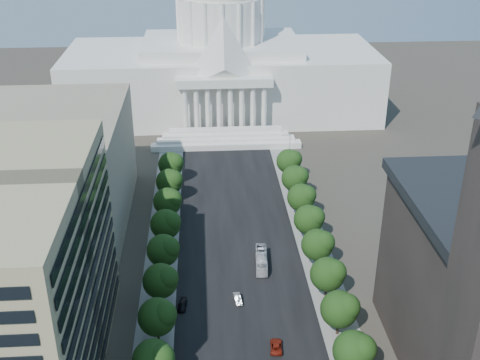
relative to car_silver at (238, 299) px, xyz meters
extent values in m
cube|color=black|center=(1.50, 30.07, -0.69)|extent=(30.00, 260.00, 0.01)
cube|color=gray|center=(-17.50, 30.07, -0.69)|extent=(8.00, 260.00, 0.02)
cube|color=gray|center=(20.50, 30.07, -0.69)|extent=(8.00, 260.00, 0.02)
cube|color=white|center=(1.50, 125.07, 11.81)|extent=(120.00, 50.00, 25.00)
cube|color=white|center=(1.50, 125.07, 26.31)|extent=(60.00, 40.00, 4.00)
cube|color=white|center=(1.50, 98.07, 19.81)|extent=(34.00, 8.00, 3.00)
cylinder|color=white|center=(1.50, 125.07, 36.31)|extent=(32.00, 32.00, 16.00)
cube|color=gray|center=(-46.50, 40.07, 14.31)|extent=(38.00, 52.00, 30.00)
sphere|color=black|center=(-16.50, -23.93, 5.48)|extent=(7.60, 7.60, 7.60)
sphere|color=black|center=(-15.17, -24.69, 6.62)|extent=(5.32, 5.32, 5.32)
cylinder|color=#33261C|center=(-16.50, -11.93, 0.78)|extent=(0.56, 0.56, 2.94)
sphere|color=black|center=(-16.50, -11.93, 5.48)|extent=(7.60, 7.60, 7.60)
sphere|color=black|center=(-15.17, -12.69, 6.62)|extent=(5.32, 5.32, 5.32)
cylinder|color=#33261C|center=(-16.50, 0.07, 0.78)|extent=(0.56, 0.56, 2.94)
sphere|color=black|center=(-16.50, 0.07, 5.48)|extent=(7.60, 7.60, 7.60)
sphere|color=black|center=(-15.17, -0.69, 6.62)|extent=(5.32, 5.32, 5.32)
cylinder|color=#33261C|center=(-16.50, 12.07, 0.78)|extent=(0.56, 0.56, 2.94)
sphere|color=black|center=(-16.50, 12.07, 5.48)|extent=(7.60, 7.60, 7.60)
sphere|color=black|center=(-15.17, 11.31, 6.62)|extent=(5.32, 5.32, 5.32)
cylinder|color=#33261C|center=(-16.50, 24.07, 0.78)|extent=(0.56, 0.56, 2.94)
sphere|color=black|center=(-16.50, 24.07, 5.48)|extent=(7.60, 7.60, 7.60)
sphere|color=black|center=(-15.17, 23.31, 6.62)|extent=(5.32, 5.32, 5.32)
cylinder|color=#33261C|center=(-16.50, 36.07, 0.78)|extent=(0.56, 0.56, 2.94)
sphere|color=black|center=(-16.50, 36.07, 5.48)|extent=(7.60, 7.60, 7.60)
sphere|color=black|center=(-15.17, 35.31, 6.62)|extent=(5.32, 5.32, 5.32)
cylinder|color=#33261C|center=(-16.50, 48.07, 0.78)|extent=(0.56, 0.56, 2.94)
sphere|color=black|center=(-16.50, 48.07, 5.48)|extent=(7.60, 7.60, 7.60)
sphere|color=black|center=(-15.17, 47.31, 6.62)|extent=(5.32, 5.32, 5.32)
cylinder|color=#33261C|center=(-16.50, 60.07, 0.78)|extent=(0.56, 0.56, 2.94)
sphere|color=black|center=(-16.50, 60.07, 5.48)|extent=(7.60, 7.60, 7.60)
sphere|color=black|center=(-15.17, 59.31, 6.62)|extent=(5.32, 5.32, 5.32)
sphere|color=black|center=(19.50, -23.93, 5.48)|extent=(7.60, 7.60, 7.60)
sphere|color=black|center=(20.83, -24.69, 6.62)|extent=(5.32, 5.32, 5.32)
cylinder|color=#33261C|center=(19.50, -11.93, 0.78)|extent=(0.56, 0.56, 2.94)
sphere|color=black|center=(19.50, -11.93, 5.48)|extent=(7.60, 7.60, 7.60)
sphere|color=black|center=(20.83, -12.69, 6.62)|extent=(5.32, 5.32, 5.32)
cylinder|color=#33261C|center=(19.50, 0.07, 0.78)|extent=(0.56, 0.56, 2.94)
sphere|color=black|center=(19.50, 0.07, 5.48)|extent=(7.60, 7.60, 7.60)
sphere|color=black|center=(20.83, -0.69, 6.62)|extent=(5.32, 5.32, 5.32)
cylinder|color=#33261C|center=(19.50, 12.07, 0.78)|extent=(0.56, 0.56, 2.94)
sphere|color=black|center=(19.50, 12.07, 5.48)|extent=(7.60, 7.60, 7.60)
sphere|color=black|center=(20.83, 11.31, 6.62)|extent=(5.32, 5.32, 5.32)
cylinder|color=#33261C|center=(19.50, 24.07, 0.78)|extent=(0.56, 0.56, 2.94)
sphere|color=black|center=(19.50, 24.07, 5.48)|extent=(7.60, 7.60, 7.60)
sphere|color=black|center=(20.83, 23.31, 6.62)|extent=(5.32, 5.32, 5.32)
cylinder|color=#33261C|center=(19.50, 36.07, 0.78)|extent=(0.56, 0.56, 2.94)
sphere|color=black|center=(19.50, 36.07, 5.48)|extent=(7.60, 7.60, 7.60)
sphere|color=black|center=(20.83, 35.31, 6.62)|extent=(5.32, 5.32, 5.32)
cylinder|color=#33261C|center=(19.50, 48.07, 0.78)|extent=(0.56, 0.56, 2.94)
sphere|color=black|center=(19.50, 48.07, 5.48)|extent=(7.60, 7.60, 7.60)
sphere|color=black|center=(20.83, 47.31, 6.62)|extent=(5.32, 5.32, 5.32)
cylinder|color=#33261C|center=(19.50, 60.07, 0.78)|extent=(0.56, 0.56, 2.94)
sphere|color=black|center=(19.50, 60.07, 5.48)|extent=(7.60, 7.60, 7.60)
sphere|color=black|center=(20.83, 59.31, 6.62)|extent=(5.32, 5.32, 5.32)
cylinder|color=gray|center=(20.80, -24.93, 8.11)|extent=(2.40, 0.14, 0.14)
sphere|color=gray|center=(19.70, -24.93, 8.01)|extent=(0.44, 0.44, 0.44)
cylinder|color=gray|center=(22.00, 0.07, 3.81)|extent=(0.18, 0.18, 9.00)
cylinder|color=gray|center=(20.80, 0.07, 8.11)|extent=(2.40, 0.14, 0.14)
sphere|color=gray|center=(19.70, 0.07, 8.01)|extent=(0.44, 0.44, 0.44)
cylinder|color=gray|center=(22.00, 25.07, 3.81)|extent=(0.18, 0.18, 9.00)
cylinder|color=gray|center=(20.80, 25.07, 8.11)|extent=(2.40, 0.14, 0.14)
sphere|color=gray|center=(19.70, 25.07, 8.01)|extent=(0.44, 0.44, 0.44)
cylinder|color=gray|center=(22.00, 50.07, 3.81)|extent=(0.18, 0.18, 9.00)
cylinder|color=gray|center=(20.80, 50.07, 8.11)|extent=(2.40, 0.14, 0.14)
sphere|color=gray|center=(19.70, 50.07, 8.01)|extent=(0.44, 0.44, 0.44)
cylinder|color=gray|center=(22.00, 75.07, 3.81)|extent=(0.18, 0.18, 9.00)
cylinder|color=gray|center=(20.80, 75.07, 8.11)|extent=(2.40, 0.14, 0.14)
sphere|color=gray|center=(19.70, 75.07, 8.01)|extent=(0.44, 0.44, 0.44)
imported|color=#9DA0A4|center=(0.00, 0.00, 0.00)|extent=(1.99, 4.33, 1.38)
imported|color=maroon|center=(6.59, -15.60, 0.00)|extent=(2.74, 5.15, 1.38)
imported|color=black|center=(-12.00, -1.40, -0.05)|extent=(2.32, 4.56, 1.27)
imported|color=silver|center=(6.58, 13.52, 0.87)|extent=(3.41, 11.33, 3.11)
camera|label=1|loc=(-6.56, -106.48, 80.81)|focal=45.00mm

